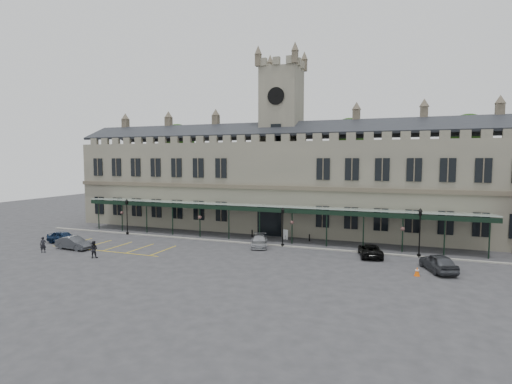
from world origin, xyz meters
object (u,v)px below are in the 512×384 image
(car_left_b, at_px, (74,243))
(person_a, at_px, (43,245))
(station_building, at_px, (281,183))
(car_left_a, at_px, (63,237))
(traffic_cone, at_px, (417,272))
(clock_tower, at_px, (281,135))
(car_right_a, at_px, (438,263))
(car_van, at_px, (370,250))
(sign_board, at_px, (285,235))
(lamp_post_left, at_px, (127,213))
(person_b, at_px, (94,249))
(car_taxi, at_px, (259,241))
(lamp_post_right, at_px, (420,228))
(lamp_post_mid, at_px, (283,223))

(car_left_b, distance_m, person_a, 2.95)
(station_building, height_order, car_left_a, station_building)
(traffic_cone, height_order, car_left_b, car_left_b)
(clock_tower, distance_m, car_right_a, 27.37)
(car_left_a, distance_m, car_van, 34.53)
(car_left_b, bearing_deg, sign_board, -52.52)
(person_a, bearing_deg, lamp_post_left, 47.65)
(car_left_b, distance_m, person_b, 5.32)
(sign_board, relative_size, car_taxi, 0.28)
(lamp_post_right, xyz_separation_m, car_taxi, (-16.60, -1.09, -2.30))
(lamp_post_right, distance_m, car_left_b, 36.39)
(clock_tower, distance_m, lamp_post_right, 22.88)
(clock_tower, height_order, lamp_post_mid, clock_tower)
(car_taxi, bearing_deg, clock_tower, 77.11)
(station_building, bearing_deg, lamp_post_right, -30.64)
(clock_tower, relative_size, lamp_post_mid, 5.60)
(clock_tower, xyz_separation_m, car_left_a, (-21.00, -17.91, -12.40))
(lamp_post_right, bearing_deg, car_taxi, -176.25)
(clock_tower, bearing_deg, person_b, -119.84)
(sign_board, bearing_deg, clock_tower, 130.74)
(car_taxi, xyz_separation_m, car_right_a, (18.00, -3.78, 0.16))
(clock_tower, height_order, person_a, clock_tower)
(sign_board, bearing_deg, car_left_b, -127.36)
(station_building, distance_m, car_van, 18.51)
(car_left_b, bearing_deg, car_taxi, -61.63)
(car_taxi, height_order, car_van, car_taxi)
(clock_tower, height_order, lamp_post_left, clock_tower)
(car_left_b, height_order, car_right_a, car_right_a)
(traffic_cone, relative_size, car_left_b, 0.18)
(person_b, bearing_deg, sign_board, -157.95)
(person_b, bearing_deg, car_left_a, -49.93)
(lamp_post_left, bearing_deg, station_building, 31.02)
(station_building, xyz_separation_m, clock_tower, (0.00, 0.09, 6.64))
(lamp_post_right, distance_m, sign_board, 15.63)
(station_building, xyz_separation_m, lamp_post_mid, (3.40, -10.44, -3.84))
(lamp_post_right, height_order, person_b, lamp_post_right)
(station_building, distance_m, car_taxi, 12.95)
(lamp_post_right, bearing_deg, person_b, -159.04)
(sign_board, relative_size, person_b, 0.72)
(lamp_post_right, distance_m, car_left_a, 39.36)
(person_a, xyz_separation_m, person_b, (6.52, 0.15, 0.01))
(lamp_post_mid, distance_m, lamp_post_right, 14.20)
(lamp_post_mid, relative_size, person_a, 2.61)
(person_a, bearing_deg, traffic_cone, -27.24)
(clock_tower, height_order, sign_board, clock_tower)
(traffic_cone, xyz_separation_m, car_right_a, (1.76, 2.11, 0.41))
(car_van, bearing_deg, car_left_b, 2.65)
(clock_tower, distance_m, person_a, 31.85)
(station_building, relative_size, car_left_b, 14.32)
(lamp_post_left, height_order, car_van, lamp_post_left)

